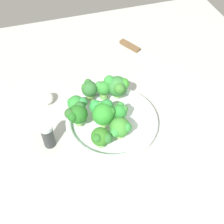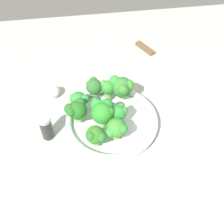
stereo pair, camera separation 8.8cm
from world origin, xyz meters
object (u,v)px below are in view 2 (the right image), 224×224
object	(u,v)px
broccoli_floret_0	(77,110)
broccoli_floret_5	(97,105)
bowl	(112,122)
broccoli_floret_1	(104,112)
knife	(153,54)
broccoli_floret_2	(120,112)
pepper_shaker	(46,127)
broccoli_floret_8	(96,136)
broccoli_floret_4	(79,100)
broccoli_floret_6	(122,87)
broccoli_floret_7	(94,87)
broccoli_floret_9	(107,88)
garlic_bulb	(54,91)
broccoli_floret_3	(117,129)

from	to	relation	value
broccoli_floret_0	broccoli_floret_5	world-z (taller)	broccoli_floret_0
broccoli_floret_0	bowl	bearing A→B (deg)	175.53
broccoli_floret_1	knife	bearing A→B (deg)	-125.46
bowl	broccoli_floret_2	xyz separation A→B (cm)	(-2.15, 1.18, 5.65)
broccoli_floret_1	broccoli_floret_5	world-z (taller)	broccoli_floret_1
knife	pepper_shaker	size ratio (longest dim) A/B	2.78
broccoli_floret_8	knife	distance (cm)	49.90
broccoli_floret_4	knife	xyz separation A→B (cm)	(-30.86, -26.69, -6.42)
broccoli_floret_1	broccoli_floret_6	size ratio (longest dim) A/B	1.01
broccoli_floret_7	pepper_shaker	xyz separation A→B (cm)	(15.67, 12.11, -3.10)
broccoli_floret_4	knife	bearing A→B (deg)	-139.15
broccoli_floret_5	broccoli_floret_6	bearing A→B (deg)	-146.43
broccoli_floret_1	broccoli_floret_9	distance (cm)	10.93
broccoli_floret_4	broccoli_floret_7	size ratio (longest dim) A/B	0.90
garlic_bulb	broccoli_floret_8	bearing A→B (deg)	116.33
broccoli_floret_4	broccoli_floret_6	size ratio (longest dim) A/B	0.79
broccoli_floret_6	broccoli_floret_9	distance (cm)	4.85
bowl	broccoli_floret_6	world-z (taller)	broccoli_floret_6
broccoli_floret_5	broccoli_floret_0	bearing A→B (deg)	19.06
pepper_shaker	bowl	bearing A→B (deg)	-175.60
broccoli_floret_1	pepper_shaker	xyz separation A→B (cm)	(17.42, 0.49, -3.53)
broccoli_floret_2	broccoli_floret_3	size ratio (longest dim) A/B	0.92
knife	pepper_shaker	bearing A→B (deg)	39.49
broccoli_floret_3	garlic_bulb	distance (cm)	29.79
broccoli_floret_5	broccoli_floret_6	world-z (taller)	broccoli_floret_6
broccoli_floret_1	broccoli_floret_9	bearing A→B (deg)	-103.20
broccoli_floret_1	garlic_bulb	xyz separation A→B (cm)	(15.35, -16.81, -5.81)
bowl	broccoli_floret_1	world-z (taller)	broccoli_floret_1
broccoli_floret_5	broccoli_floret_7	distance (cm)	7.57
knife	garlic_bulb	distance (cm)	42.75
bowl	broccoli_floret_8	size ratio (longest dim) A/B	4.34
broccoli_floret_2	broccoli_floret_9	xyz separation A→B (cm)	(2.36, -10.75, 0.02)
broccoli_floret_1	knife	size ratio (longest dim) A/B	0.33
garlic_bulb	broccoli_floret_7	bearing A→B (deg)	159.11
bowl	garlic_bulb	size ratio (longest dim) A/B	6.78
broccoli_floret_5	broccoli_floret_9	bearing A→B (deg)	-121.19
broccoli_floret_3	broccoli_floret_5	xyz separation A→B (cm)	(4.49, -10.16, -0.50)
bowl	pepper_shaker	size ratio (longest dim) A/B	3.33
broccoli_floret_2	knife	bearing A→B (deg)	-119.51
broccoli_floret_8	pepper_shaker	bearing A→B (deg)	-26.98
broccoli_floret_1	broccoli_floret_8	world-z (taller)	broccoli_floret_1
broccoli_floret_0	garlic_bulb	xyz separation A→B (cm)	(7.49, -14.93, -6.10)
bowl	knife	bearing A→B (deg)	-123.13
garlic_bulb	broccoli_floret_1	bearing A→B (deg)	132.40
knife	garlic_bulb	world-z (taller)	garlic_bulb
broccoli_floret_1	broccoli_floret_8	size ratio (longest dim) A/B	1.18
broccoli_floret_5	broccoli_floret_7	size ratio (longest dim) A/B	0.84
broccoli_floret_0	broccoli_floret_7	world-z (taller)	broccoli_floret_0
broccoli_floret_7	broccoli_floret_8	world-z (taller)	broccoli_floret_7
broccoli_floret_2	broccoli_floret_9	distance (cm)	11.00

